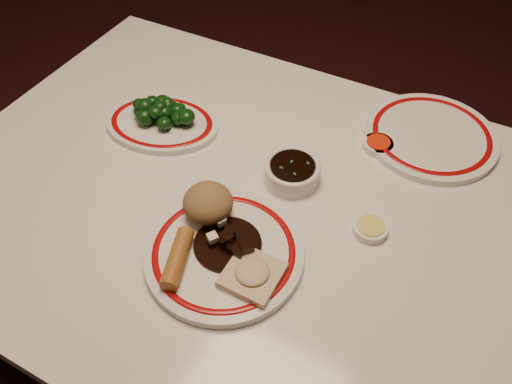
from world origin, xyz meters
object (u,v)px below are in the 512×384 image
Objects in this scene: broccoli_plate at (162,123)px; main_plate at (224,253)px; spring_roll at (177,258)px; stirfry_heap at (230,243)px; rice_mound at (208,203)px; soy_bowl at (292,173)px; dining_table at (239,223)px; broccoli_pile at (160,111)px; fried_wonton at (252,274)px.

main_plate is at bearing -38.65° from broccoli_plate.
stirfry_heap is (0.06, 0.07, -0.01)m from spring_roll.
main_plate is 4.04× the size of rice_mound.
rice_mound is at bearing -118.90° from soy_bowl.
broccoli_plate is at bearing 141.35° from main_plate.
broccoli_plate is (-0.30, 0.22, -0.02)m from stirfry_heap.
dining_table is 3.27× the size of main_plate.
broccoli_pile is (-0.30, 0.24, 0.03)m from main_plate.
broccoli_pile is at bearing 176.66° from soy_bowl.
broccoli_pile reaches higher than dining_table.
soy_bowl is (-0.04, 0.25, -0.01)m from fried_wonton.
main_plate is 0.08m from fried_wonton.
dining_table is 10.71× the size of spring_roll.
broccoli_pile reaches higher than spring_roll.
rice_mound is 0.30m from broccoli_pile.
broccoli_pile is at bearing 157.53° from dining_table.
rice_mound reaches higher than broccoli_plate.
rice_mound is 1.00× the size of fried_wonton.
broccoli_pile is (-0.25, 0.10, 0.13)m from dining_table.
spring_roll reaches higher than dining_table.
rice_mound is at bearing -38.19° from broccoli_pile.
soy_bowl is at bearing 61.10° from rice_mound.
fried_wonton is (0.12, 0.03, -0.01)m from spring_roll.
spring_roll is at bearing -50.84° from broccoli_plate.
spring_roll is (-0.00, -0.20, 0.13)m from dining_table.
rice_mound reaches higher than main_plate.
rice_mound is 0.29m from broccoli_plate.
broccoli_pile is (-0.24, 0.30, 0.01)m from spring_roll.
main_plate is 0.08m from spring_roll.
spring_roll is at bearing -133.31° from main_plate.
dining_table is 0.30m from broccoli_pile.
fried_wonton reaches higher than broccoli_plate.
fried_wonton is 0.45m from broccoli_pile.
fried_wonton is at bearing -80.34° from soy_bowl.
broccoli_plate is at bearing 142.27° from rice_mound.
soy_bowl is (0.08, 0.28, -0.01)m from spring_roll.
main_plate is 3.27× the size of spring_roll.
dining_table is at bearing 70.62° from spring_roll.
fried_wonton is (0.12, -0.16, 0.12)m from dining_table.
rice_mound is at bearing 147.22° from stirfry_heap.
rice_mound is at bearing 76.34° from spring_roll.
fried_wonton is at bearing -2.84° from spring_roll.
main_plate is at bearing -70.05° from dining_table.
main_plate is (0.05, -0.14, 0.10)m from dining_table.
stirfry_heap is 0.80× the size of broccoli_pile.
soy_bowl reaches higher than dining_table.
rice_mound is at bearing 138.24° from main_plate.
spring_roll is 0.75× the size of broccoli_pile.
main_plate is at bearing -38.99° from broccoli_pile.
spring_roll is at bearing -129.75° from stirfry_heap.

